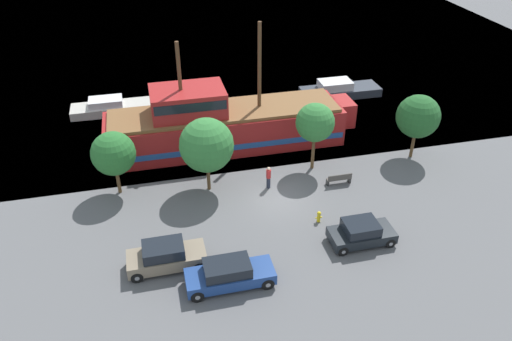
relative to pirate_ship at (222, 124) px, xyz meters
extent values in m
plane|color=#5B5B5E|center=(2.22, -8.06, -1.88)|extent=(160.00, 160.00, 0.00)
plane|color=slate|center=(2.22, 35.94, -1.88)|extent=(80.00, 80.00, 0.00)
cube|color=#A31E1E|center=(0.21, 0.00, -0.46)|extent=(18.15, 4.52, 2.84)
cube|color=#234C93|center=(0.21, 0.00, -0.89)|extent=(17.79, 4.60, 0.45)
cube|color=#A31E1E|center=(9.89, 0.00, -0.03)|extent=(1.40, 2.49, 1.99)
cube|color=brown|center=(0.21, 0.00, 1.09)|extent=(17.43, 4.16, 0.25)
cube|color=#A31E1E|center=(-2.51, 0.00, 2.18)|extent=(5.45, 3.62, 1.95)
cube|color=black|center=(-2.51, 0.00, 2.48)|extent=(5.17, 3.68, 0.70)
cylinder|color=#4C331E|center=(2.93, 0.00, 4.46)|extent=(0.28, 0.28, 6.49)
cylinder|color=#4C331E|center=(-2.96, 0.00, 3.97)|extent=(0.28, 0.28, 5.52)
cube|color=#B7B2A8|center=(-8.46, 8.13, -1.52)|extent=(7.18, 2.29, 0.73)
cube|color=silver|center=(-9.00, 8.13, -0.83)|extent=(2.87, 1.78, 0.64)
cube|color=black|center=(-8.13, 8.13, -0.83)|extent=(0.12, 1.60, 0.51)
cube|color=#2D333D|center=(12.54, 6.80, -1.49)|extent=(7.51, 2.48, 0.79)
cube|color=silver|center=(11.97, 6.80, -0.72)|extent=(3.00, 1.94, 0.75)
cube|color=black|center=(12.88, 6.80, -0.72)|extent=(0.12, 1.74, 0.60)
cube|color=navy|center=(-2.35, -14.96, -1.29)|extent=(4.73, 1.73, 0.64)
cube|color=black|center=(-2.49, -14.96, -0.65)|extent=(2.46, 1.55, 0.64)
cylinder|color=black|center=(-0.48, -15.73, -1.53)|extent=(0.71, 0.22, 0.71)
cylinder|color=gray|center=(-0.48, -15.73, -1.53)|extent=(0.27, 0.25, 0.27)
cylinder|color=black|center=(-0.48, -14.19, -1.53)|extent=(0.71, 0.22, 0.71)
cylinder|color=gray|center=(-0.48, -14.19, -1.53)|extent=(0.27, 0.25, 0.27)
cylinder|color=black|center=(-4.22, -15.73, -1.53)|extent=(0.71, 0.22, 0.71)
cylinder|color=gray|center=(-4.22, -15.73, -1.53)|extent=(0.27, 0.25, 0.27)
cylinder|color=black|center=(-4.22, -14.19, -1.53)|extent=(0.71, 0.22, 0.71)
cylinder|color=gray|center=(-4.22, -14.19, -1.53)|extent=(0.27, 0.25, 0.27)
cube|color=black|center=(5.87, -13.39, -1.34)|extent=(3.82, 1.81, 0.61)
cube|color=black|center=(5.75, -13.39, -0.72)|extent=(1.99, 1.63, 0.63)
cylinder|color=black|center=(7.34, -14.20, -1.57)|extent=(0.62, 0.22, 0.62)
cylinder|color=gray|center=(7.34, -14.20, -1.57)|extent=(0.24, 0.25, 0.24)
cylinder|color=black|center=(7.34, -12.57, -1.57)|extent=(0.62, 0.22, 0.62)
cylinder|color=gray|center=(7.34, -12.57, -1.57)|extent=(0.24, 0.25, 0.24)
cylinder|color=black|center=(4.39, -14.20, -1.57)|extent=(0.62, 0.22, 0.62)
cylinder|color=gray|center=(4.39, -14.20, -1.57)|extent=(0.24, 0.25, 0.24)
cylinder|color=black|center=(4.39, -12.57, -1.57)|extent=(0.62, 0.22, 0.62)
cylinder|color=gray|center=(4.39, -12.57, -1.57)|extent=(0.24, 0.25, 0.24)
cube|color=#7F705B|center=(-5.50, -12.81, -1.27)|extent=(4.32, 1.77, 0.71)
cube|color=black|center=(-5.63, -12.81, -0.59)|extent=(2.25, 1.59, 0.65)
cylinder|color=black|center=(-3.81, -13.60, -1.54)|extent=(0.68, 0.22, 0.68)
cylinder|color=gray|center=(-3.81, -13.60, -1.54)|extent=(0.26, 0.25, 0.26)
cylinder|color=black|center=(-3.81, -12.02, -1.54)|extent=(0.68, 0.22, 0.68)
cylinder|color=gray|center=(-3.81, -12.02, -1.54)|extent=(0.26, 0.25, 0.26)
cylinder|color=black|center=(-7.19, -13.60, -1.54)|extent=(0.68, 0.22, 0.68)
cylinder|color=gray|center=(-7.19, -13.60, -1.54)|extent=(0.26, 0.25, 0.26)
cylinder|color=black|center=(-7.19, -12.02, -1.54)|extent=(0.68, 0.22, 0.68)
cylinder|color=gray|center=(-7.19, -12.02, -1.54)|extent=(0.26, 0.25, 0.26)
cylinder|color=yellow|center=(4.09, -10.94, -1.60)|extent=(0.22, 0.22, 0.56)
sphere|color=yellow|center=(4.09, -10.94, -1.24)|extent=(0.25, 0.25, 0.25)
cylinder|color=yellow|center=(3.93, -10.94, -1.57)|extent=(0.10, 0.09, 0.09)
cylinder|color=yellow|center=(4.25, -10.94, -1.57)|extent=(0.10, 0.09, 0.09)
cube|color=#4C4742|center=(6.87, -7.23, -1.46)|extent=(1.75, 0.45, 0.05)
cube|color=#4C4742|center=(6.87, -7.43, -1.23)|extent=(1.75, 0.06, 0.40)
cube|color=#2D2D2D|center=(6.06, -7.23, -1.68)|extent=(0.12, 0.36, 0.40)
cube|color=#2D2D2D|center=(7.69, -7.23, -1.68)|extent=(0.12, 0.36, 0.40)
cylinder|color=#232838|center=(1.98, -6.56, -1.48)|extent=(0.27, 0.27, 0.81)
cylinder|color=#B22323|center=(1.98, -6.56, -0.76)|extent=(0.32, 0.32, 0.63)
sphere|color=beige|center=(1.98, -6.56, -0.33)|extent=(0.22, 0.22, 0.22)
cylinder|color=brown|center=(-8.02, -4.72, -0.97)|extent=(0.24, 0.24, 1.83)
sphere|color=#286B2D|center=(-8.02, -4.72, 1.19)|extent=(2.91, 2.91, 2.91)
cylinder|color=brown|center=(-2.04, -5.74, -0.92)|extent=(0.24, 0.24, 1.93)
sphere|color=#337A38|center=(-2.04, -5.74, 1.58)|extent=(3.62, 3.62, 3.62)
cylinder|color=brown|center=(5.75, -4.84, -0.60)|extent=(0.24, 0.24, 2.57)
sphere|color=#337A38|center=(5.75, -4.84, 1.85)|extent=(2.75, 2.75, 2.75)
cylinder|color=brown|center=(13.60, -5.05, -0.86)|extent=(0.24, 0.24, 2.04)
sphere|color=#235B28|center=(13.60, -5.05, 1.51)|extent=(3.18, 3.18, 3.18)
camera|label=1|loc=(-5.52, -34.02, 17.76)|focal=35.00mm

